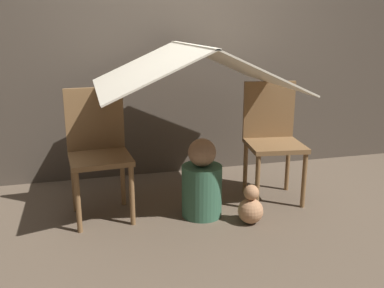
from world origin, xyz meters
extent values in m
plane|color=brown|center=(0.00, 0.00, 0.00)|extent=(8.80, 8.80, 0.00)
cube|color=#4C4238|center=(0.00, 1.07, 1.25)|extent=(7.00, 0.05, 2.50)
cylinder|color=brown|center=(-0.85, -0.02, 0.22)|extent=(0.04, 0.04, 0.44)
cylinder|color=brown|center=(-0.48, 0.00, 0.22)|extent=(0.04, 0.04, 0.44)
cylinder|color=brown|center=(-0.88, 0.34, 0.22)|extent=(0.04, 0.04, 0.44)
cylinder|color=brown|center=(-0.51, 0.37, 0.22)|extent=(0.04, 0.04, 0.44)
cube|color=brown|center=(-0.68, 0.17, 0.46)|extent=(0.46, 0.46, 0.04)
cube|color=brown|center=(-0.69, 0.37, 0.71)|extent=(0.43, 0.06, 0.46)
cylinder|color=brown|center=(0.47, 0.01, 0.22)|extent=(0.04, 0.04, 0.44)
cylinder|color=brown|center=(0.84, -0.03, 0.22)|extent=(0.04, 0.04, 0.44)
cylinder|color=brown|center=(0.52, 0.38, 0.22)|extent=(0.04, 0.04, 0.44)
cylinder|color=brown|center=(0.88, 0.33, 0.22)|extent=(0.04, 0.04, 0.44)
cube|color=brown|center=(0.68, 0.17, 0.46)|extent=(0.48, 0.48, 0.04)
cube|color=brown|center=(0.70, 0.37, 0.71)|extent=(0.42, 0.08, 0.46)
cube|color=silver|center=(-0.34, 0.17, 1.09)|extent=(0.68, 1.20, 0.31)
cube|color=silver|center=(0.34, 0.17, 1.09)|extent=(0.68, 1.20, 0.31)
cube|color=silver|center=(0.00, 0.17, 1.24)|extent=(0.04, 1.20, 0.01)
cylinder|color=#38664C|center=(0.04, 0.03, 0.19)|extent=(0.30, 0.30, 0.39)
sphere|color=#9E7556|center=(0.04, 0.03, 0.49)|extent=(0.20, 0.20, 0.20)
sphere|color=tan|center=(0.34, -0.19, 0.09)|extent=(0.18, 0.18, 0.18)
sphere|color=tan|center=(0.34, -0.19, 0.23)|extent=(0.11, 0.11, 0.11)
camera|label=1|loc=(-0.78, -2.80, 1.38)|focal=40.00mm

